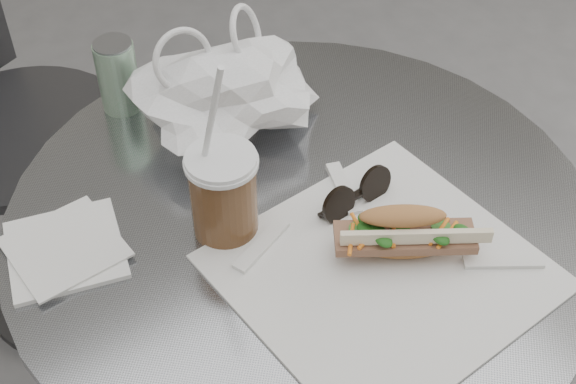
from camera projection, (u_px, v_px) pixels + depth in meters
cafe_table at (299, 335)px, 1.22m from camera, size 0.76×0.76×0.74m
chair_far at (23, 177)px, 1.64m from camera, size 0.43×0.46×0.78m
sandwich_paper at (382, 271)px, 0.95m from camera, size 0.36×0.34×0.00m
banh_mi at (403, 233)px, 0.95m from camera, size 0.21×0.18×0.07m
iced_coffee at (223, 192)px, 0.96m from camera, size 0.09×0.09×0.26m
sunglasses at (356, 195)px, 1.02m from camera, size 0.11×0.03×0.05m
plastic_bag at (227, 94)px, 1.10m from camera, size 0.29×0.26×0.12m
napkin_stack at (65, 249)px, 0.97m from camera, size 0.17×0.17×0.01m
drink_can at (118, 76)px, 1.14m from camera, size 0.06×0.06×0.11m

